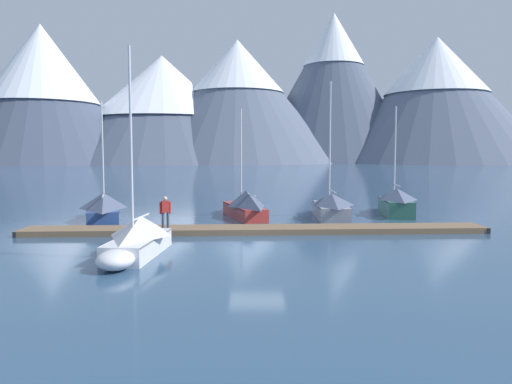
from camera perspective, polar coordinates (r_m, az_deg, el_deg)
name	(u,v)px	position (r m, az deg, el deg)	size (l,w,h in m)	color
ground_plane	(257,247)	(22.25, 0.11, -6.40)	(700.00, 700.00, 0.00)	#2D4C6B
mountain_west_summit	(42,89)	(202.63, -23.63, 10.88)	(70.48, 70.48, 51.57)	#424C60
mountain_central_massif	(162,105)	(208.15, -10.84, 9.86)	(92.65, 92.65, 43.70)	#4C566B
mountain_shoulder_ridge	(237,99)	(203.55, -2.18, 10.78)	(84.45, 84.45, 49.76)	slate
mountain_east_summit	(333,86)	(219.08, 8.98, 12.08)	(71.08, 71.08, 63.79)	#4C566B
mountain_rear_spur	(436,97)	(216.27, 20.20, 10.32)	(87.10, 87.10, 50.86)	slate
dock	(256,230)	(26.16, 0.03, -4.41)	(24.56, 3.18, 0.30)	brown
sailboat_nearest_berth	(104,207)	(32.02, -17.27, -1.71)	(3.59, 7.47, 7.43)	navy
sailboat_second_berth	(137,238)	(20.78, -13.67, -5.19)	(2.14, 5.95, 8.39)	silver
sailboat_mid_dock_port	(244,204)	(32.08, -1.42, -1.45)	(3.36, 6.95, 7.10)	#B2332D
sailboat_mid_dock_starboard	(330,206)	(32.18, 8.62, -1.63)	(2.16, 6.59, 8.84)	#93939E
sailboat_far_berth	(395,202)	(34.71, 15.87, -1.13)	(2.32, 5.90, 7.40)	#336B56
person_on_dock	(165,210)	(25.76, -10.50, -2.12)	(0.55, 0.35, 1.69)	#384256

